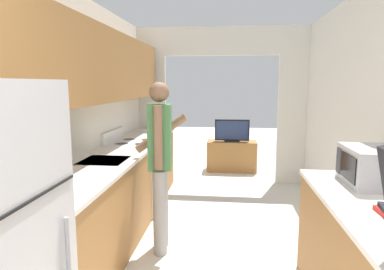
# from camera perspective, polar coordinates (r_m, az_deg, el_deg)

# --- Properties ---
(wall_left) EXTENTS (0.38, 7.41, 2.50)m
(wall_left) POSITION_cam_1_polar(r_m,az_deg,el_deg) (3.24, -20.23, 5.95)
(wall_left) COLOR silver
(wall_left) RESTS_ON ground_plane
(wall_far_with_doorway) EXTENTS (3.12, 0.06, 2.50)m
(wall_far_with_doorway) POSITION_cam_1_polar(r_m,az_deg,el_deg) (5.57, 4.85, 6.96)
(wall_far_with_doorway) COLOR silver
(wall_far_with_doorway) RESTS_ON ground_plane
(counter_left) EXTENTS (0.62, 3.87, 0.88)m
(counter_left) POSITION_cam_1_polar(r_m,az_deg,el_deg) (3.71, -13.10, -10.05)
(counter_left) COLOR #9E6B38
(counter_left) RESTS_ON ground_plane
(range_oven) EXTENTS (0.66, 0.75, 1.02)m
(range_oven) POSITION_cam_1_polar(r_m,az_deg,el_deg) (4.49, -9.36, -6.55)
(range_oven) COLOR white
(range_oven) RESTS_ON ground_plane
(person) EXTENTS (0.53, 0.40, 1.63)m
(person) POSITION_cam_1_polar(r_m,az_deg,el_deg) (3.26, -5.32, -4.59)
(person) COLOR #9E9E9E
(person) RESTS_ON ground_plane
(microwave) EXTENTS (0.35, 0.49, 0.27)m
(microwave) POSITION_cam_1_polar(r_m,az_deg,el_deg) (2.81, 27.65, -4.64)
(microwave) COLOR #B7B7BC
(microwave) RESTS_ON counter_right
(tv_cabinet) EXTENTS (0.91, 0.42, 0.55)m
(tv_cabinet) POSITION_cam_1_polar(r_m,az_deg,el_deg) (6.41, 6.62, -3.47)
(tv_cabinet) COLOR #9E6B38
(tv_cabinet) RESTS_ON ground_plane
(television) EXTENTS (0.63, 0.16, 0.41)m
(television) POSITION_cam_1_polar(r_m,az_deg,el_deg) (6.29, 6.70, 0.70)
(television) COLOR black
(television) RESTS_ON tv_cabinet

